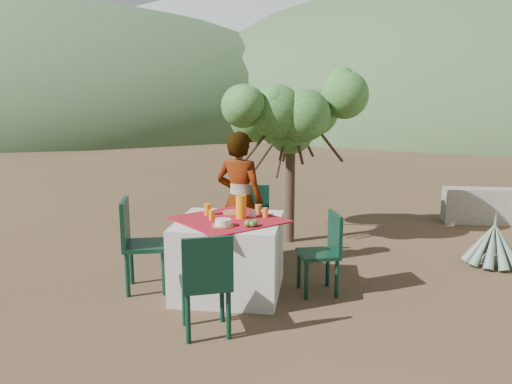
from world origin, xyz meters
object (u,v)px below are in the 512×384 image
at_px(chair_far, 251,220).
at_px(shrub_tree, 296,124).
at_px(juice_pitcher, 241,207).
at_px(agave, 493,245).
at_px(chair_near, 206,280).
at_px(chair_right, 325,249).
at_px(table, 229,256).
at_px(chair_left, 138,240).
at_px(person, 240,201).

distance_m(chair_far, shrub_tree, 1.52).
xyz_separation_m(chair_far, juice_pitcher, (0.03, -0.93, 0.37)).
bearing_deg(agave, juice_pitcher, -157.46).
height_order(chair_near, chair_right, chair_near).
relative_size(chair_right, agave, 1.15).
distance_m(chair_near, juice_pitcher, 1.11).
xyz_separation_m(table, chair_left, (-0.93, -0.08, 0.15)).
xyz_separation_m(chair_right, juice_pitcher, (-0.84, -0.05, 0.42)).
xyz_separation_m(chair_far, chair_left, (-1.02, -1.06, 0.02)).
bearing_deg(person, juice_pitcher, 118.61).
relative_size(table, chair_left, 1.37).
distance_m(chair_left, agave, 4.09).
distance_m(chair_right, juice_pitcher, 0.94).
relative_size(table, juice_pitcher, 5.56).
bearing_deg(juice_pitcher, person, 100.61).
bearing_deg(chair_far, shrub_tree, 57.72).
bearing_deg(person, agave, -152.61).
bearing_deg(agave, chair_left, -161.40).
xyz_separation_m(chair_left, juice_pitcher, (1.04, 0.13, 0.35)).
height_order(table, chair_left, chair_left).
bearing_deg(chair_right, juice_pitcher, -103.00).
bearing_deg(chair_left, table, -100.35).
relative_size(table, agave, 1.81).
height_order(table, juice_pitcher, juice_pitcher).
height_order(table, shrub_tree, shrub_tree).
bearing_deg(chair_far, chair_left, -140.10).
xyz_separation_m(chair_left, agave, (3.86, 1.30, -0.29)).
bearing_deg(chair_near, juice_pitcher, -117.36).
distance_m(person, agave, 3.04).
xyz_separation_m(chair_right, agave, (1.98, 1.12, -0.22)).
relative_size(table, person, 0.82).
bearing_deg(chair_left, juice_pitcher, -98.14).
xyz_separation_m(chair_left, chair_right, (1.89, 0.18, -0.07)).
bearing_deg(juice_pitcher, chair_near, -96.62).
height_order(table, person, person).
bearing_deg(chair_right, table, -100.39).
relative_size(chair_near, juice_pitcher, 3.78).
bearing_deg(chair_far, person, -118.14).
bearing_deg(table, juice_pitcher, 23.50).
xyz_separation_m(chair_near, person, (-0.01, 1.72, 0.30)).
xyz_separation_m(shrub_tree, juice_pitcher, (-0.43, -1.89, -0.72)).
xyz_separation_m(chair_left, shrub_tree, (1.48, 2.02, 1.07)).
bearing_deg(chair_right, agave, 103.26).
distance_m(person, shrub_tree, 1.55).
relative_size(table, shrub_tree, 0.64).
height_order(chair_far, chair_left, chair_left).
distance_m(chair_near, agave, 3.68).
relative_size(chair_right, shrub_tree, 0.41).
distance_m(chair_near, person, 1.74).
bearing_deg(agave, chair_near, -143.14).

